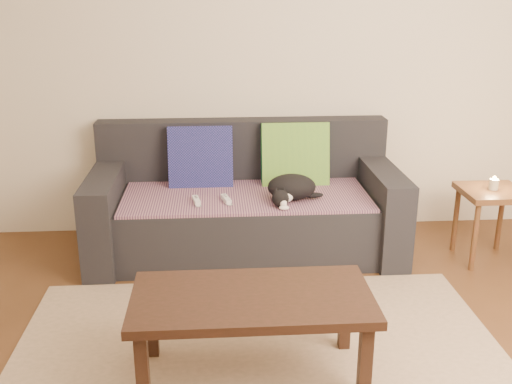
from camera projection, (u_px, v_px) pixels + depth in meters
ground at (263, 384)px, 2.81m from camera, size 4.50×4.50×0.00m
back_wall at (241, 58)px, 4.29m from camera, size 4.50×0.04×2.60m
sofa at (245, 208)px, 4.20m from camera, size 2.10×0.94×0.87m
throw_blanket at (246, 196)px, 4.07m from camera, size 1.66×0.74×0.02m
cushion_navy at (201, 158)px, 4.23m from camera, size 0.45×0.20×0.46m
cushion_green at (295, 156)px, 4.28m from camera, size 0.48×0.21×0.49m
cat at (291, 188)px, 3.94m from camera, size 0.41×0.40×0.17m
wii_remote_a at (197, 201)px, 3.90m from camera, size 0.06×0.15×0.03m
wii_remote_b at (226, 199)px, 3.93m from camera, size 0.07×0.15×0.03m
side_table at (491, 202)px, 3.99m from camera, size 0.40×0.40×0.50m
candle at (494, 184)px, 3.95m from camera, size 0.06×0.06×0.09m
rug at (261, 364)px, 2.95m from camera, size 2.50×1.80×0.01m
coffee_table at (252, 306)px, 2.74m from camera, size 1.10×0.55×0.44m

